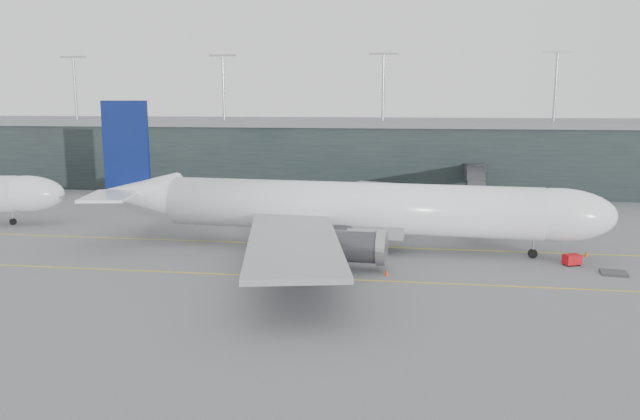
# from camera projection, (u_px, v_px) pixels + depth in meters

# --- Properties ---
(ground) EXTENTS (320.00, 320.00, 0.00)m
(ground) POSITION_uv_depth(u_px,v_px,m) (330.00, 239.00, 89.70)
(ground) COLOR #545459
(ground) RESTS_ON ground
(taxiline_a) EXTENTS (160.00, 0.25, 0.02)m
(taxiline_a) POSITION_uv_depth(u_px,v_px,m) (326.00, 245.00, 85.81)
(taxiline_a) COLOR gold
(taxiline_a) RESTS_ON ground
(taxiline_b) EXTENTS (160.00, 0.25, 0.02)m
(taxiline_b) POSITION_uv_depth(u_px,v_px,m) (307.00, 278.00, 70.22)
(taxiline_b) COLOR gold
(taxiline_b) RESTS_ON ground
(taxiline_lead_main) EXTENTS (0.25, 60.00, 0.02)m
(taxiline_lead_main) POSITION_uv_depth(u_px,v_px,m) (373.00, 215.00, 108.46)
(taxiline_lead_main) COLOR gold
(taxiline_lead_main) RESTS_ON ground
(terminal) EXTENTS (240.00, 36.00, 29.00)m
(terminal) POSITION_uv_depth(u_px,v_px,m) (362.00, 152.00, 144.84)
(terminal) COLOR black
(terminal) RESTS_ON ground
(main_aircraft) EXTENTS (70.13, 65.75, 19.66)m
(main_aircraft) POSITION_uv_depth(u_px,v_px,m) (345.00, 208.00, 83.09)
(main_aircraft) COLOR white
(main_aircraft) RESTS_ON ground
(jet_bridge) EXTENTS (7.69, 46.90, 7.14)m
(jet_bridge) POSITION_uv_depth(u_px,v_px,m) (472.00, 183.00, 109.71)
(jet_bridge) COLOR #29282D
(jet_bridge) RESTS_ON ground
(gse_cart) EXTENTS (2.35, 2.00, 1.37)m
(gse_cart) POSITION_uv_depth(u_px,v_px,m) (572.00, 259.00, 75.31)
(gse_cart) COLOR #B80D13
(gse_cart) RESTS_ON ground
(baggage_dolly) EXTENTS (3.13, 2.64, 0.29)m
(baggage_dolly) POSITION_uv_depth(u_px,v_px,m) (614.00, 273.00, 71.64)
(baggage_dolly) COLOR #323236
(baggage_dolly) RESTS_ON ground
(uld_a) EXTENTS (2.27, 2.01, 1.75)m
(uld_a) POSITION_uv_depth(u_px,v_px,m) (297.00, 220.00, 99.19)
(uld_a) COLOR #36353A
(uld_a) RESTS_ON ground
(uld_b) EXTENTS (2.17, 1.87, 1.73)m
(uld_b) POSITION_uv_depth(u_px,v_px,m) (327.00, 217.00, 101.47)
(uld_b) COLOR #36353A
(uld_b) RESTS_ON ground
(uld_c) EXTENTS (2.78, 2.53, 2.07)m
(uld_c) POSITION_uv_depth(u_px,v_px,m) (341.00, 218.00, 99.31)
(uld_c) COLOR #36353A
(uld_c) RESTS_ON ground
(cone_nose) EXTENTS (0.46, 0.46, 0.73)m
(cone_nose) POSITION_uv_depth(u_px,v_px,m) (586.00, 254.00, 79.53)
(cone_nose) COLOR #CD460B
(cone_nose) RESTS_ON ground
(cone_wing_stbd) EXTENTS (0.49, 0.49, 0.78)m
(cone_wing_stbd) POSITION_uv_depth(u_px,v_px,m) (387.00, 272.00, 71.10)
(cone_wing_stbd) COLOR red
(cone_wing_stbd) RESTS_ON ground
(cone_wing_port) EXTENTS (0.43, 0.43, 0.68)m
(cone_wing_port) POSITION_uv_depth(u_px,v_px,m) (385.00, 224.00, 98.48)
(cone_wing_port) COLOR #EB5F0D
(cone_wing_port) RESTS_ON ground
(cone_tail) EXTENTS (0.47, 0.47, 0.75)m
(cone_tail) POSITION_uv_depth(u_px,v_px,m) (259.00, 256.00, 78.55)
(cone_tail) COLOR red
(cone_tail) RESTS_ON ground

